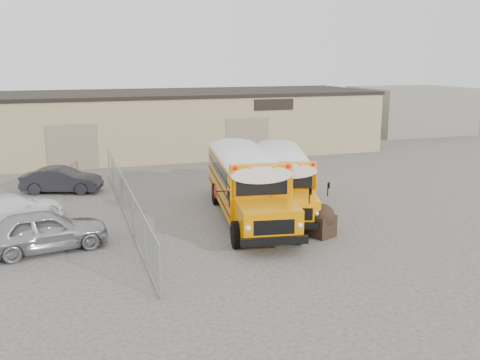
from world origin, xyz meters
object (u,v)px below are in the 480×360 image
object	(u,v)px
school_bus_right	(274,154)
car_white	(12,209)
car_silver	(44,230)
tarp_bundle	(322,220)
school_bus_left	(228,155)
car_dark	(62,180)

from	to	relation	value
school_bus_right	car_white	size ratio (longest dim) A/B	2.20
school_bus_right	car_silver	distance (m)	15.30
school_bus_right	tarp_bundle	size ratio (longest dim) A/B	7.09
school_bus_left	car_dark	xyz separation A→B (m)	(-9.10, 1.05, -1.06)
school_bus_left	car_silver	world-z (taller)	school_bus_left
tarp_bundle	car_silver	world-z (taller)	car_silver
school_bus_right	car_silver	world-z (taller)	school_bus_right
car_white	car_dark	distance (m)	5.53
car_silver	car_white	size ratio (longest dim) A/B	1.06
car_silver	car_dark	world-z (taller)	car_silver
car_dark	car_white	bearing A→B (deg)	175.43
tarp_bundle	car_silver	xyz separation A→B (m)	(-10.71, 1.82, 0.09)
school_bus_left	school_bus_right	xyz separation A→B (m)	(2.94, 0.22, -0.15)
school_bus_left	car_white	world-z (taller)	school_bus_left
car_silver	car_dark	distance (m)	9.34
school_bus_left	car_dark	distance (m)	9.22
school_bus_left	car_white	size ratio (longest dim) A/B	2.41
car_white	tarp_bundle	bearing A→B (deg)	-142.75
tarp_bundle	car_silver	distance (m)	10.86
car_silver	car_white	bearing A→B (deg)	8.20
tarp_bundle	car_dark	distance (m)	15.01
tarp_bundle	car_white	distance (m)	13.58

